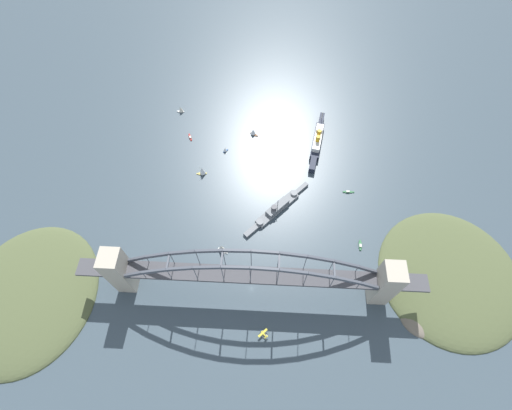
# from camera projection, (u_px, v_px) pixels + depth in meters

# --- Properties ---
(ground_plane) EXTENTS (1400.00, 1400.00, 0.00)m
(ground_plane) POSITION_uv_depth(u_px,v_px,m) (251.00, 288.00, 311.14)
(ground_plane) COLOR #3D4C56
(harbor_arch_bridge) EXTENTS (277.12, 17.38, 67.69)m
(harbor_arch_bridge) POSITION_uv_depth(u_px,v_px,m) (251.00, 276.00, 284.20)
(harbor_arch_bridge) COLOR #BCB29E
(harbor_arch_bridge) RESTS_ON ground
(headland_west_shore) EXTENTS (118.10, 134.99, 16.13)m
(headland_west_shore) POSITION_uv_depth(u_px,v_px,m) (25.00, 299.00, 306.42)
(headland_west_shore) COLOR #515B38
(headland_west_shore) RESTS_ON ground
(headland_east_shore) EXTENTS (125.01, 129.97, 16.46)m
(headland_east_shore) POSITION_uv_depth(u_px,v_px,m) (448.00, 279.00, 315.69)
(headland_east_shore) COLOR #515B38
(headland_east_shore) RESTS_ON ground
(ocean_liner) EXTENTS (20.55, 82.57, 18.98)m
(ocean_liner) POSITION_uv_depth(u_px,v_px,m) (317.00, 141.00, 390.41)
(ocean_liner) COLOR #1E2333
(ocean_liner) RESTS_ON ground
(naval_cruiser) EXTENTS (62.67, 65.75, 17.01)m
(naval_cruiser) POSITION_uv_depth(u_px,v_px,m) (277.00, 208.00, 349.37)
(naval_cruiser) COLOR slate
(naval_cruiser) RESTS_ON ground
(seaplane_taxiing_near_bridge) EXTENTS (8.47, 8.45, 4.94)m
(seaplane_taxiing_near_bridge) POSITION_uv_depth(u_px,v_px,m) (263.00, 334.00, 289.63)
(seaplane_taxiing_near_bridge) COLOR #B7B7B2
(seaplane_taxiing_near_bridge) RESTS_ON ground
(small_boat_0) EXTENTS (5.30, 10.35, 2.01)m
(small_boat_0) POSITION_uv_depth(u_px,v_px,m) (190.00, 137.00, 399.32)
(small_boat_0) COLOR #B2231E
(small_boat_0) RESTS_ON ground
(small_boat_1) EXTENTS (9.88, 7.58, 11.15)m
(small_boat_1) POSITION_uv_depth(u_px,v_px,m) (221.00, 248.00, 325.27)
(small_boat_1) COLOR silver
(small_boat_1) RESTS_ON ground
(small_boat_2) EXTENTS (10.82, 6.52, 12.02)m
(small_boat_2) POSITION_uv_depth(u_px,v_px,m) (202.00, 171.00, 369.72)
(small_boat_2) COLOR gold
(small_boat_2) RESTS_ON ground
(small_boat_3) EXTENTS (5.68, 5.29, 6.14)m
(small_boat_3) POSITION_uv_depth(u_px,v_px,m) (225.00, 150.00, 387.35)
(small_boat_3) COLOR #234C8C
(small_boat_3) RESTS_ON ground
(small_boat_4) EXTENTS (3.09, 10.45, 2.06)m
(small_boat_4) POSITION_uv_depth(u_px,v_px,m) (360.00, 245.00, 331.40)
(small_boat_4) COLOR #2D6B3D
(small_boat_4) RESTS_ON ground
(small_boat_5) EXTENTS (8.82, 5.09, 8.87)m
(small_boat_5) POSITION_uv_depth(u_px,v_px,m) (181.00, 109.00, 416.90)
(small_boat_5) COLOR silver
(small_boat_5) RESTS_ON ground
(small_boat_6) EXTENTS (11.62, 2.31, 2.01)m
(small_boat_6) POSITION_uv_depth(u_px,v_px,m) (348.00, 192.00, 361.90)
(small_boat_6) COLOR #2D6B3D
(small_boat_6) RESTS_ON ground
(small_boat_7) EXTENTS (9.18, 7.28, 8.81)m
(small_boat_7) POSITION_uv_depth(u_px,v_px,m) (253.00, 132.00, 398.97)
(small_boat_7) COLOR brown
(small_boat_7) RESTS_ON ground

